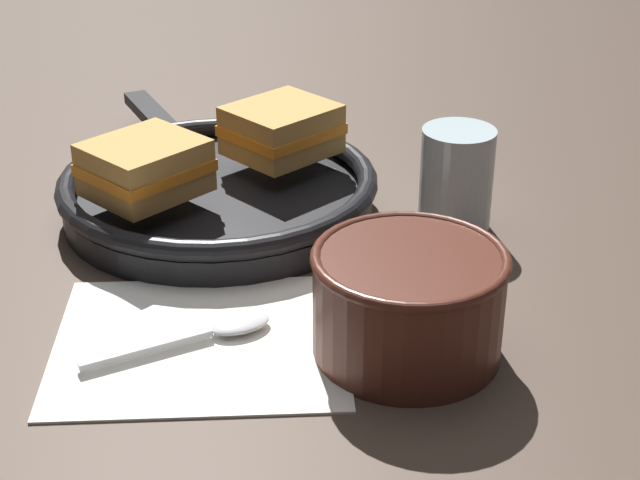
{
  "coord_description": "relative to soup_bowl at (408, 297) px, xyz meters",
  "views": [
    {
      "loc": [
        -0.15,
        -0.62,
        0.39
      ],
      "look_at": [
        0.02,
        0.03,
        0.04
      ],
      "focal_mm": 55.0,
      "sensor_mm": 36.0,
      "label": 1
    }
  ],
  "objects": [
    {
      "name": "ground_plane",
      "position": [
        -0.06,
        0.07,
        -0.05
      ],
      "size": [
        4.0,
        4.0,
        0.0
      ],
      "primitive_type": "plane",
      "color": "#47382D"
    },
    {
      "name": "napkin",
      "position": [
        -0.14,
        0.05,
        -0.04
      ],
      "size": [
        0.24,
        0.22,
        0.0
      ],
      "color": "white",
      "rests_on": "ground_plane"
    },
    {
      "name": "soup_bowl",
      "position": [
        0.0,
        0.0,
        0.0
      ],
      "size": [
        0.14,
        0.14,
        0.08
      ],
      "color": "#4C2319",
      "rests_on": "ground_plane"
    },
    {
      "name": "spoon",
      "position": [
        -0.13,
        0.05,
        -0.04
      ],
      "size": [
        0.14,
        0.05,
        0.01
      ],
      "rotation": [
        0.0,
        0.0,
        0.22
      ],
      "color": "silver",
      "rests_on": "napkin"
    },
    {
      "name": "skillet",
      "position": [
        -0.09,
        0.26,
        -0.02
      ],
      "size": [
        0.29,
        0.41,
        0.04
      ],
      "color": "black",
      "rests_on": "ground_plane"
    },
    {
      "name": "sandwich_near_left",
      "position": [
        -0.02,
        0.29,
        0.02
      ],
      "size": [
        0.12,
        0.12,
        0.05
      ],
      "rotation": [
        0.0,
        0.0,
        2.08
      ],
      "color": "#C18E47",
      "rests_on": "skillet"
    },
    {
      "name": "sandwich_near_right",
      "position": [
        -0.16,
        0.23,
        0.02
      ],
      "size": [
        0.12,
        0.12,
        0.05
      ],
      "rotation": [
        0.0,
        0.0,
        5.27
      ],
      "color": "#C18E47",
      "rests_on": "skillet"
    },
    {
      "name": "drinking_glass",
      "position": [
        0.11,
        0.18,
        0.0
      ],
      "size": [
        0.06,
        0.06,
        0.09
      ],
      "color": "silver",
      "rests_on": "ground_plane"
    }
  ]
}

